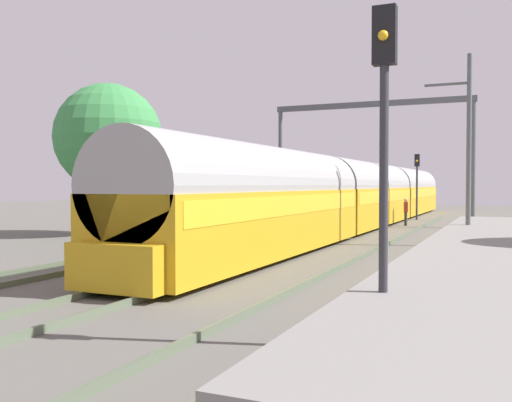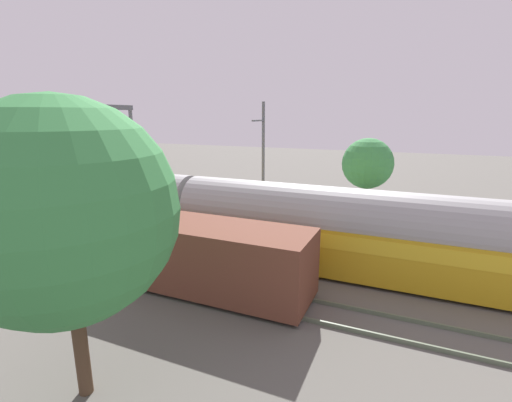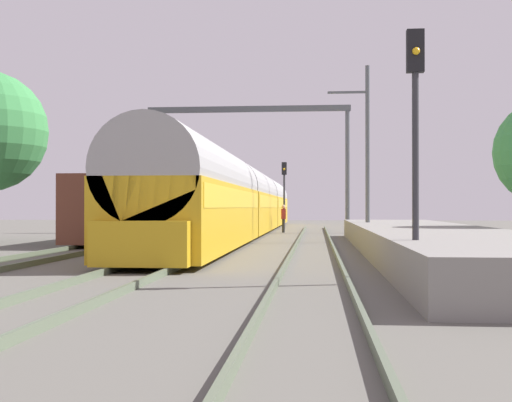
# 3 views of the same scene
# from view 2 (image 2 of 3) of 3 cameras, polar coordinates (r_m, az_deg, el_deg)

# --- Properties ---
(ground) EXTENTS (120.00, 120.00, 0.00)m
(ground) POSITION_cam_2_polar(r_m,az_deg,el_deg) (17.70, 21.75, -11.52)
(ground) COLOR #5E5C55
(track_far_west) EXTENTS (1.52, 60.00, 0.16)m
(track_far_west) POSITION_cam_2_polar(r_m,az_deg,el_deg) (13.98, 21.07, -18.06)
(track_far_west) COLOR #58654F
(track_far_west) RESTS_ON ground
(track_west) EXTENTS (1.52, 60.00, 0.16)m
(track_west) POSITION_cam_2_polar(r_m,az_deg,el_deg) (17.67, 21.77, -11.28)
(track_west) COLOR #58654F
(track_west) RESTS_ON ground
(track_east) EXTENTS (1.52, 60.00, 0.16)m
(track_east) POSITION_cam_2_polar(r_m,az_deg,el_deg) (21.51, 22.21, -6.88)
(track_east) COLOR #58654F
(track_east) RESTS_ON ground
(platform) EXTENTS (4.40, 28.00, 0.90)m
(platform) POSITION_cam_2_polar(r_m,az_deg,el_deg) (25.13, 18.02, -2.78)
(platform) COLOR gray
(platform) RESTS_ON ground
(passenger_train) EXTENTS (2.93, 49.20, 3.82)m
(passenger_train) POSITION_cam_2_polar(r_m,az_deg,el_deg) (25.44, -25.39, 0.31)
(passenger_train) COLOR gold
(passenger_train) RESTS_ON ground
(freight_car) EXTENTS (2.80, 13.00, 2.70)m
(freight_car) POSITION_cam_2_polar(r_m,az_deg,el_deg) (16.42, -14.15, -7.34)
(freight_car) COLOR brown
(freight_car) RESTS_ON ground
(person_crossing) EXTENTS (0.31, 0.44, 1.73)m
(person_crossing) POSITION_cam_2_polar(r_m,az_deg,el_deg) (28.23, -24.07, -0.34)
(person_crossing) COLOR #2C2C2C
(person_crossing) RESTS_ON ground
(railway_signal_far) EXTENTS (0.36, 0.30, 4.82)m
(railway_signal_far) POSITION_cam_2_polar(r_m,az_deg,el_deg) (32.81, -32.53, 4.18)
(railway_signal_far) COLOR #2D2D33
(railway_signal_far) RESTS_ON ground
(catenary_gantry) EXTENTS (12.66, 0.28, 7.86)m
(catenary_gantry) POSITION_cam_2_polar(r_m,az_deg,el_deg) (25.91, -28.06, 8.48)
(catenary_gantry) COLOR #52575D
(catenary_gantry) RESTS_ON ground
(catenary_pole_east_mid) EXTENTS (1.90, 0.20, 8.00)m
(catenary_pole_east_mid) POSITION_cam_2_polar(r_m,az_deg,el_deg) (24.70, 1.09, 6.38)
(catenary_pole_east_mid) COLOR #52575D
(catenary_pole_east_mid) RESTS_ON ground
(tree_west_background) EXTENTS (5.39, 5.39, 7.67)m
(tree_west_background) POSITION_cam_2_polar(r_m,az_deg,el_deg) (9.62, -27.95, -1.47)
(tree_west_background) COLOR #4C3826
(tree_west_background) RESTS_ON ground
(tree_east_background) EXTENTS (3.85, 3.85, 5.47)m
(tree_east_background) POSITION_cam_2_polar(r_m,az_deg,el_deg) (29.01, 17.11, 5.62)
(tree_east_background) COLOR #4C3826
(tree_east_background) RESTS_ON ground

